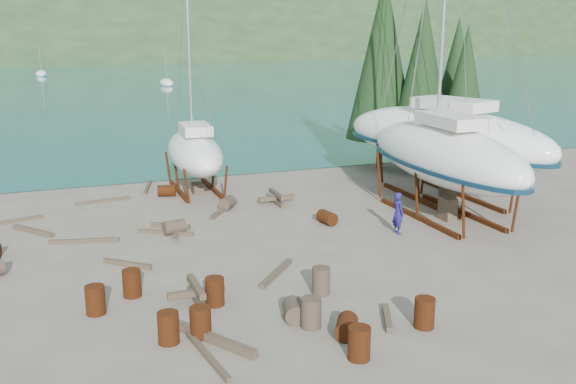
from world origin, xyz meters
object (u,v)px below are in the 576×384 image
object	(u,v)px
large_sailboat_near	(444,153)
large_sailboat_far	(444,137)
worker	(398,213)
small_sailboat_shore	(195,152)

from	to	relation	value
large_sailboat_near	large_sailboat_far	size ratio (longest dim) A/B	0.93
large_sailboat_near	worker	distance (m)	3.94
large_sailboat_far	small_sailboat_shore	xyz separation A→B (m)	(-11.02, 5.86, -1.04)
large_sailboat_far	worker	size ratio (longest dim) A/B	11.05
small_sailboat_shore	worker	distance (m)	11.78
large_sailboat_near	small_sailboat_shore	distance (m)	12.57
small_sailboat_shore	worker	world-z (taller)	small_sailboat_shore
large_sailboat_far	worker	xyz separation A→B (m)	(-4.81, -4.08, -2.27)
small_sailboat_shore	large_sailboat_near	bearing A→B (deg)	-39.43
small_sailboat_shore	worker	size ratio (longest dim) A/B	7.34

